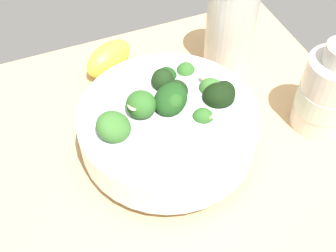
{
  "coord_description": "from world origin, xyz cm",
  "views": [
    {
      "loc": [
        28.09,
        -12.4,
        45.1
      ],
      "look_at": [
        -3.79,
        0.57,
        4.0
      ],
      "focal_mm": 46.33,
      "sensor_mm": 36.0,
      "label": 1
    }
  ],
  "objects": [
    {
      "name": "ground_plane",
      "position": [
        0.0,
        0.0,
        -2.05
      ],
      "size": [
        56.25,
        56.25,
        4.09
      ],
      "primitive_type": "cube",
      "color": "tan"
    },
    {
      "name": "bowl_of_broccoli",
      "position": [
        -3.96,
        0.8,
        4.28
      ],
      "size": [
        22.02,
        22.02,
        9.93
      ],
      "color": "white",
      "rests_on": "ground_plane"
    },
    {
      "name": "lemon_wedge",
      "position": [
        -20.6,
        -2.11,
        2.26
      ],
      "size": [
        7.6,
        9.16,
        4.52
      ],
      "primitive_type": "ellipsoid",
      "rotation": [
        0.0,
        0.0,
        5.22
      ],
      "color": "yellow",
      "rests_on": "ground_plane"
    },
    {
      "name": "bottle_tall",
      "position": [
        -0.35,
        20.86,
        5.63
      ],
      "size": [
        7.25,
        7.25,
        13.18
      ],
      "color": "beige",
      "rests_on": "ground_plane"
    },
    {
      "name": "bottle_short",
      "position": [
        -15.49,
        14.97,
        7.4
      ],
      "size": [
        7.1,
        7.1,
        15.68
      ],
      "color": "beige",
      "rests_on": "ground_plane"
    }
  ]
}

